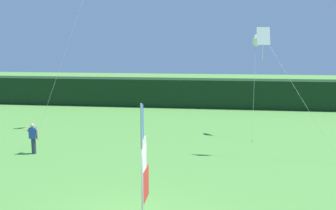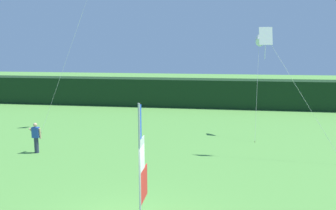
% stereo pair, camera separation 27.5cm
% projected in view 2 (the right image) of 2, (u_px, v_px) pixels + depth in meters
% --- Properties ---
extents(distant_treeline, '(80.00, 2.40, 2.49)m').
position_uv_depth(distant_treeline, '(191.00, 93.00, 31.98)').
color(distant_treeline, black).
rests_on(distant_treeline, ground).
extents(banner_flag, '(0.06, 1.03, 3.84)m').
position_uv_depth(banner_flag, '(142.00, 167.00, 10.61)').
color(banner_flag, '#B7B7BC').
rests_on(banner_flag, ground).
extents(person_mid_field, '(0.55, 0.48, 1.57)m').
position_uv_depth(person_mid_field, '(36.00, 137.00, 18.03)').
color(person_mid_field, '#2D334C').
rests_on(person_mid_field, ground).
extents(kite_white_delta_1, '(0.84, 2.52, 6.25)m').
position_uv_depth(kite_white_delta_1, '(259.00, 40.00, 21.13)').
color(kite_white_delta_1, brown).
rests_on(kite_white_delta_1, ground).
extents(kite_white_diamond_2, '(4.00, 1.44, 6.36)m').
position_uv_depth(kite_white_diamond_2, '(269.00, 42.00, 17.04)').
color(kite_white_diamond_2, brown).
rests_on(kite_white_diamond_2, ground).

